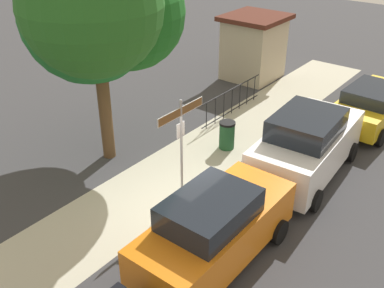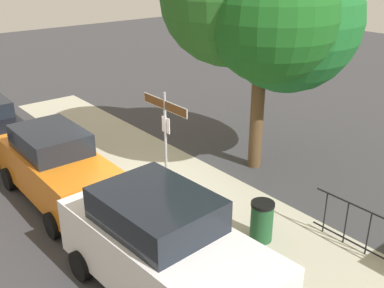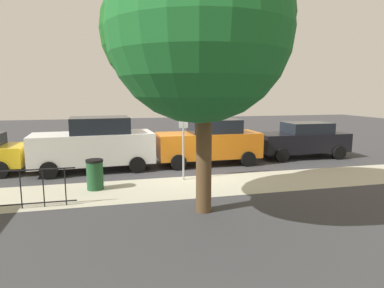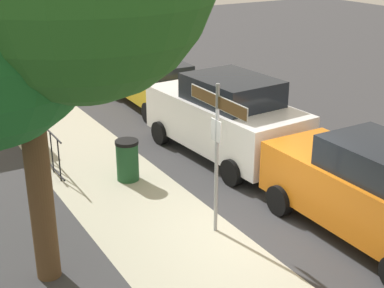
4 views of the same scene
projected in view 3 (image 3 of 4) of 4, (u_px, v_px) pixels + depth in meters
name	position (u px, v px, depth m)	size (l,w,h in m)	color
ground_plane	(192.00, 176.00, 12.35)	(60.00, 60.00, 0.00)	#38383A
sidewalk_strip	(142.00, 190.00, 10.63)	(24.00, 2.60, 0.00)	#B3AE98
street_sign	(183.00, 121.00, 11.54)	(1.83, 0.07, 2.96)	#9EA0A5
shade_tree	(200.00, 25.00, 8.00)	(5.07, 5.38, 7.03)	brown
car_black	(302.00, 140.00, 15.89)	(4.34, 2.00, 1.69)	black
car_orange	(209.00, 142.00, 14.36)	(4.42, 1.93, 1.96)	orange
car_white	(95.00, 144.00, 13.18)	(4.79, 2.38, 2.14)	white
trash_bin	(95.00, 174.00, 10.60)	(0.55, 0.55, 0.98)	#1E4C28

